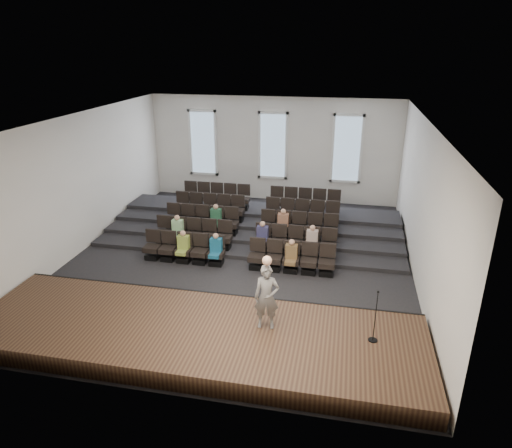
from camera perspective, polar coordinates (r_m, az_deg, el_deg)
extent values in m
plane|color=black|center=(16.60, -1.98, -4.39)|extent=(14.00, 14.00, 0.00)
cube|color=white|center=(15.09, -2.23, 12.95)|extent=(12.00, 14.00, 0.02)
cube|color=white|center=(22.32, 2.14, 9.27)|extent=(12.00, 0.04, 5.00)
cube|color=white|center=(9.55, -12.04, -9.01)|extent=(12.00, 0.04, 5.00)
cube|color=white|center=(18.00, -21.15, 4.76)|extent=(0.04, 14.00, 5.00)
cube|color=white|center=(15.47, 20.16, 2.25)|extent=(0.04, 14.00, 5.00)
cube|color=#4B3420|center=(12.26, -7.65, -13.63)|extent=(11.80, 3.60, 0.50)
cube|color=black|center=(13.66, -5.26, -9.47)|extent=(11.80, 0.06, 0.52)
cube|color=black|center=(18.64, -0.34, -1.10)|extent=(11.80, 4.80, 0.15)
cube|color=black|center=(19.08, -0.02, -0.30)|extent=(11.80, 3.75, 0.30)
cube|color=black|center=(19.54, 0.29, 0.47)|extent=(11.80, 2.70, 0.45)
cube|color=black|center=(19.99, 0.58, 1.21)|extent=(11.80, 1.65, 0.60)
cube|color=black|center=(17.00, -12.79, -3.94)|extent=(0.47, 0.43, 0.20)
cube|color=black|center=(16.87, -12.88, -2.99)|extent=(0.55, 0.50, 0.19)
cube|color=black|center=(16.88, -12.71, -1.43)|extent=(0.55, 0.08, 0.50)
cube|color=black|center=(16.77, -10.91, -4.14)|extent=(0.47, 0.43, 0.20)
cube|color=black|center=(16.64, -10.98, -3.18)|extent=(0.55, 0.50, 0.19)
cube|color=black|center=(16.66, -10.82, -1.60)|extent=(0.55, 0.08, 0.50)
cube|color=black|center=(16.57, -8.98, -4.35)|extent=(0.47, 0.43, 0.20)
cube|color=black|center=(16.44, -9.04, -3.37)|extent=(0.55, 0.50, 0.19)
cube|color=black|center=(16.45, -8.88, -1.78)|extent=(0.55, 0.08, 0.50)
cube|color=black|center=(16.38, -7.00, -4.55)|extent=(0.47, 0.43, 0.20)
cube|color=black|center=(16.25, -7.05, -3.57)|extent=(0.55, 0.50, 0.19)
cube|color=black|center=(16.26, -6.89, -1.95)|extent=(0.55, 0.08, 0.50)
cube|color=black|center=(16.21, -4.98, -4.75)|extent=(0.47, 0.43, 0.20)
cube|color=black|center=(16.08, -5.01, -3.76)|extent=(0.55, 0.50, 0.19)
cube|color=black|center=(16.09, -4.85, -2.13)|extent=(0.55, 0.08, 0.50)
cube|color=black|center=(15.89, 0.07, -5.24)|extent=(0.47, 0.43, 0.20)
cube|color=black|center=(15.76, 0.07, -4.23)|extent=(0.55, 0.50, 0.19)
cube|color=black|center=(15.77, 0.22, -2.56)|extent=(0.55, 0.08, 0.50)
cube|color=black|center=(15.80, 2.21, -5.43)|extent=(0.47, 0.43, 0.20)
cube|color=black|center=(15.66, 2.23, -4.42)|extent=(0.55, 0.50, 0.19)
cube|color=black|center=(15.67, 2.37, -2.74)|extent=(0.55, 0.08, 0.50)
cube|color=black|center=(15.73, 4.38, -5.61)|extent=(0.47, 0.43, 0.20)
cube|color=black|center=(15.59, 4.41, -4.60)|extent=(0.55, 0.50, 0.19)
cube|color=black|center=(15.60, 4.55, -2.92)|extent=(0.55, 0.08, 0.50)
cube|color=black|center=(15.68, 6.56, -5.79)|extent=(0.47, 0.43, 0.20)
cube|color=black|center=(15.54, 6.61, -4.78)|extent=(0.55, 0.50, 0.19)
cube|color=black|center=(15.55, 6.75, -3.09)|extent=(0.55, 0.08, 0.50)
cube|color=black|center=(15.65, 8.76, -5.97)|extent=(0.47, 0.43, 0.20)
cube|color=black|center=(15.51, 8.83, -4.95)|extent=(0.55, 0.50, 0.19)
cube|color=black|center=(15.52, 8.96, -3.26)|extent=(0.55, 0.08, 0.50)
cube|color=black|center=(17.81, -11.49, -2.08)|extent=(0.47, 0.43, 0.20)
cube|color=black|center=(17.69, -11.57, -1.16)|extent=(0.55, 0.50, 0.19)
cube|color=black|center=(17.71, -11.41, 0.32)|extent=(0.55, 0.08, 0.50)
cube|color=black|center=(17.59, -9.69, -2.25)|extent=(0.47, 0.43, 0.20)
cube|color=black|center=(17.47, -9.75, -1.32)|extent=(0.55, 0.50, 0.19)
cube|color=black|center=(17.50, -9.59, 0.18)|extent=(0.55, 0.08, 0.50)
cube|color=black|center=(17.40, -7.84, -2.42)|extent=(0.47, 0.43, 0.20)
cube|color=black|center=(17.27, -7.89, -1.48)|extent=(0.55, 0.50, 0.19)
cube|color=black|center=(17.30, -7.73, 0.03)|extent=(0.55, 0.08, 0.50)
cube|color=black|center=(17.22, -5.94, -2.59)|extent=(0.47, 0.43, 0.20)
cube|color=black|center=(17.09, -5.98, -1.65)|extent=(0.55, 0.50, 0.19)
cube|color=black|center=(17.12, -5.83, -0.11)|extent=(0.55, 0.08, 0.50)
cube|color=black|center=(17.06, -4.02, -2.77)|extent=(0.47, 0.43, 0.20)
cube|color=black|center=(16.93, -4.04, -1.81)|extent=(0.55, 0.50, 0.19)
cube|color=black|center=(16.96, -3.89, -0.26)|extent=(0.55, 0.08, 0.50)
cube|color=black|center=(16.76, 0.78, -3.18)|extent=(0.47, 0.43, 0.20)
cube|color=black|center=(16.63, 0.79, -2.21)|extent=(0.55, 0.50, 0.19)
cube|color=black|center=(16.66, 0.93, -0.64)|extent=(0.55, 0.08, 0.50)
cube|color=black|center=(16.67, 2.81, -3.35)|extent=(0.47, 0.43, 0.20)
cube|color=black|center=(16.54, 2.83, -2.38)|extent=(0.55, 0.50, 0.19)
cube|color=black|center=(16.57, 2.97, -0.79)|extent=(0.55, 0.08, 0.50)
cube|color=black|center=(16.60, 4.86, -3.52)|extent=(0.47, 0.43, 0.20)
cube|color=black|center=(16.47, 4.89, -2.54)|extent=(0.55, 0.50, 0.19)
cube|color=black|center=(16.50, 5.03, -0.95)|extent=(0.55, 0.08, 0.50)
cube|color=black|center=(16.55, 6.93, -3.68)|extent=(0.47, 0.43, 0.20)
cube|color=black|center=(16.42, 6.97, -2.70)|extent=(0.55, 0.50, 0.19)
cube|color=black|center=(16.45, 7.10, -1.11)|extent=(0.55, 0.08, 0.50)
cube|color=black|center=(16.53, 9.00, -3.84)|extent=(0.47, 0.43, 0.20)
cube|color=black|center=(16.40, 9.06, -2.86)|extent=(0.55, 0.50, 0.19)
cube|color=black|center=(16.42, 9.19, -1.26)|extent=(0.55, 0.08, 0.50)
cube|color=black|center=(18.64, -10.31, -0.39)|extent=(0.47, 0.42, 0.20)
cube|color=black|center=(18.53, -10.37, 0.50)|extent=(0.55, 0.50, 0.19)
cube|color=black|center=(18.57, -10.23, 1.91)|extent=(0.55, 0.08, 0.50)
cube|color=black|center=(18.44, -8.57, -0.53)|extent=(0.47, 0.42, 0.20)
cube|color=black|center=(18.32, -8.63, 0.37)|extent=(0.55, 0.50, 0.19)
cube|color=black|center=(18.36, -8.48, 1.79)|extent=(0.55, 0.08, 0.50)
cube|color=black|center=(18.25, -6.80, -0.67)|extent=(0.47, 0.42, 0.20)
cube|color=black|center=(18.13, -6.84, 0.23)|extent=(0.55, 0.50, 0.19)
cube|color=black|center=(18.17, -6.70, 1.67)|extent=(0.55, 0.08, 0.50)
cube|color=black|center=(18.08, -4.99, -0.82)|extent=(0.47, 0.42, 0.20)
cube|color=black|center=(17.96, -5.02, 0.09)|extent=(0.55, 0.50, 0.19)
cube|color=black|center=(18.00, -4.88, 1.55)|extent=(0.55, 0.08, 0.50)
cube|color=black|center=(17.93, -3.15, -0.97)|extent=(0.47, 0.42, 0.20)
cube|color=black|center=(17.81, -3.17, -0.05)|extent=(0.55, 0.50, 0.19)
cube|color=black|center=(17.85, -3.03, 1.42)|extent=(0.55, 0.08, 0.50)
cube|color=black|center=(17.64, 1.42, -1.33)|extent=(0.47, 0.42, 0.20)
cube|color=black|center=(17.52, 1.43, -0.40)|extent=(0.55, 0.50, 0.19)
cube|color=black|center=(17.56, 1.56, 1.09)|extent=(0.55, 0.08, 0.50)
cube|color=black|center=(17.55, 3.35, -1.48)|extent=(0.47, 0.42, 0.20)
cube|color=black|center=(17.43, 3.37, -0.55)|extent=(0.55, 0.50, 0.19)
cube|color=black|center=(17.48, 3.50, 0.95)|extent=(0.55, 0.08, 0.50)
cube|color=black|center=(17.49, 5.29, -1.63)|extent=(0.47, 0.42, 0.20)
cube|color=black|center=(17.37, 5.33, -0.69)|extent=(0.55, 0.50, 0.19)
cube|color=black|center=(17.41, 5.45, 0.81)|extent=(0.55, 0.08, 0.50)
cube|color=black|center=(17.44, 7.25, -1.78)|extent=(0.47, 0.42, 0.20)
cube|color=black|center=(17.32, 7.30, -0.84)|extent=(0.55, 0.50, 0.19)
cube|color=black|center=(17.37, 7.42, 0.67)|extent=(0.55, 0.08, 0.50)
cube|color=black|center=(17.42, 9.22, -1.93)|extent=(0.47, 0.42, 0.20)
cube|color=black|center=(17.30, 9.28, -0.99)|extent=(0.55, 0.50, 0.19)
cube|color=black|center=(17.34, 9.39, 0.52)|extent=(0.55, 0.08, 0.50)
cube|color=black|center=(19.50, -9.23, 1.16)|extent=(0.47, 0.42, 0.20)
cube|color=black|center=(19.39, -9.29, 2.01)|extent=(0.55, 0.50, 0.19)
cube|color=black|center=(19.45, -9.15, 3.36)|extent=(0.55, 0.08, 0.50)
cube|color=black|center=(19.30, -7.56, 1.04)|extent=(0.47, 0.42, 0.20)
cube|color=black|center=(19.19, -7.61, 1.90)|extent=(0.55, 0.50, 0.19)
cube|color=black|center=(19.25, -7.47, 3.26)|extent=(0.55, 0.08, 0.50)
cube|color=black|center=(19.12, -5.86, 0.92)|extent=(0.47, 0.42, 0.20)
cube|color=black|center=(19.01, -5.89, 1.79)|extent=(0.55, 0.50, 0.19)
cube|color=black|center=(19.07, -5.76, 3.16)|extent=(0.55, 0.08, 0.50)
cube|color=black|center=(18.96, -4.13, 0.79)|extent=(0.47, 0.42, 0.20)
cube|color=black|center=(18.85, -4.15, 1.67)|extent=(0.55, 0.50, 0.19)
cube|color=black|center=(18.91, -4.02, 3.05)|extent=(0.55, 0.08, 0.50)
cube|color=black|center=(18.81, -2.36, 0.66)|extent=(0.47, 0.42, 0.20)
cube|color=black|center=(18.71, -2.38, 1.55)|extent=(0.55, 0.50, 0.19)
cube|color=black|center=(18.76, -2.25, 2.94)|extent=(0.55, 0.08, 0.50)
cube|color=black|center=(18.54, 1.99, 0.34)|extent=(0.47, 0.42, 0.20)
cube|color=black|center=(18.43, 2.01, 1.24)|extent=(0.55, 0.50, 0.19)
cube|color=black|center=(18.49, 2.13, 2.65)|extent=(0.55, 0.08, 0.50)
cube|color=black|center=(18.46, 3.83, 0.21)|extent=(0.47, 0.42, 0.20)
cube|color=black|center=(18.35, 3.85, 1.11)|extent=(0.55, 0.50, 0.19)
cube|color=black|center=(18.41, 3.98, 2.53)|extent=(0.55, 0.08, 0.50)
cube|color=black|center=(18.40, 5.68, 0.07)|extent=(0.47, 0.42, 0.20)
cube|color=black|center=(18.29, 5.72, 0.97)|extent=(0.55, 0.50, 0.19)
cube|color=black|center=(18.34, 5.83, 2.40)|extent=(0.55, 0.08, 0.50)
cube|color=black|center=(18.36, 7.54, -0.07)|extent=(0.47, 0.42, 0.20)
cube|color=black|center=(18.24, 7.59, 0.83)|extent=(0.55, 0.50, 0.19)
cube|color=black|center=(18.30, 7.70, 2.26)|extent=(0.55, 0.08, 0.50)
cube|color=black|center=(18.33, 9.41, -0.21)|extent=(0.47, 0.42, 0.20)
cube|color=black|center=(18.22, 9.47, 0.70)|extent=(0.55, 0.50, 0.19)
cube|color=black|center=(18.28, 9.58, 2.13)|extent=(0.55, 0.08, 0.50)
cube|color=black|center=(20.37, -8.25, 2.57)|extent=(0.47, 0.42, 0.20)
cube|color=black|center=(20.27, -8.29, 3.40)|extent=(0.55, 0.50, 0.19)
cube|color=black|center=(20.34, -8.16, 4.68)|extent=(0.55, 0.08, 0.50)
cube|color=black|center=(20.18, -6.64, 2.47)|extent=(0.47, 0.42, 0.20)
cube|color=black|center=(20.08, -6.68, 3.30)|extent=(0.55, 0.50, 0.19)
cube|color=black|center=(20.15, -6.54, 4.60)|extent=(0.55, 0.08, 0.50)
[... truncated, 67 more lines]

